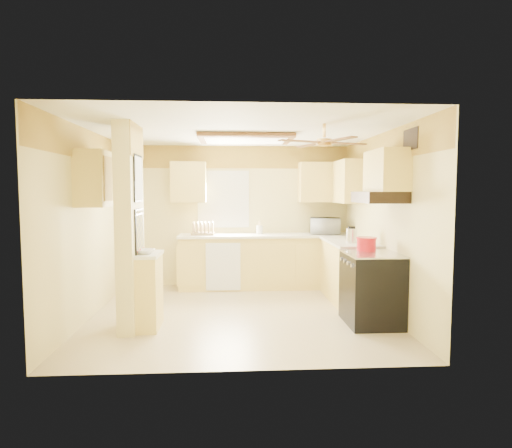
{
  "coord_description": "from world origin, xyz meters",
  "views": [
    {
      "loc": [
        -0.13,
        -5.82,
        1.7
      ],
      "look_at": [
        0.25,
        0.35,
        1.22
      ],
      "focal_mm": 30.0,
      "sensor_mm": 36.0,
      "label": 1
    }
  ],
  "objects": [
    {
      "name": "wall_right",
      "position": [
        2.0,
        0.0,
        1.25
      ],
      "size": [
        0.0,
        3.8,
        3.8
      ],
      "primitive_type": "plane",
      "rotation": [
        1.57,
        0.0,
        -1.57
      ],
      "color": "beige",
      "rests_on": "floor"
    },
    {
      "name": "wall_left",
      "position": [
        -2.0,
        0.0,
        1.25
      ],
      "size": [
        0.0,
        3.8,
        3.8
      ],
      "primitive_type": "plane",
      "rotation": [
        1.57,
        0.0,
        1.57
      ],
      "color": "beige",
      "rests_on": "floor"
    },
    {
      "name": "lower_cabinets_back",
      "position": [
        0.5,
        1.6,
        0.45
      ],
      "size": [
        3.0,
        0.6,
        0.9
      ],
      "primitive_type": "cube",
      "color": "#ECCE65",
      "rests_on": "floor"
    },
    {
      "name": "stove",
      "position": [
        1.67,
        -0.55,
        0.46
      ],
      "size": [
        0.68,
        0.77,
        0.92
      ],
      "color": "black",
      "rests_on": "floor"
    },
    {
      "name": "kettle",
      "position": [
        1.65,
        0.3,
        1.05
      ],
      "size": [
        0.16,
        0.16,
        0.24
      ],
      "color": "silver",
      "rests_on": "countertop_right"
    },
    {
      "name": "upper_cab_back_right",
      "position": [
        1.55,
        1.72,
        1.85
      ],
      "size": [
        0.9,
        0.35,
        0.7
      ],
      "primitive_type": "cube",
      "color": "#ECCE65",
      "rests_on": "wall_back"
    },
    {
      "name": "dutch_oven",
      "position": [
        1.66,
        -0.34,
        1.01
      ],
      "size": [
        0.27,
        0.27,
        0.18
      ],
      "color": "red",
      "rests_on": "stove"
    },
    {
      "name": "poster_menu",
      "position": [
        -1.24,
        -0.55,
        1.85
      ],
      "size": [
        0.02,
        0.42,
        0.57
      ],
      "color": "black",
      "rests_on": "partition_column"
    },
    {
      "name": "microwave",
      "position": [
        1.55,
        1.61,
        1.08
      ],
      "size": [
        0.56,
        0.43,
        0.28
      ],
      "primitive_type": "imported",
      "rotation": [
        0.0,
        0.0,
        2.97
      ],
      "color": "white",
      "rests_on": "countertop_back"
    },
    {
      "name": "wallpaper_border",
      "position": [
        0.0,
        1.88,
        2.3
      ],
      "size": [
        4.0,
        0.02,
        0.4
      ],
      "primitive_type": "cube",
      "color": "yellow",
      "rests_on": "wall_back"
    },
    {
      "name": "upper_cab_left_wall",
      "position": [
        -1.82,
        -0.25,
        1.85
      ],
      "size": [
        0.35,
        0.75,
        0.7
      ],
      "primitive_type": "cube",
      "color": "#ECCE65",
      "rests_on": "wall_left"
    },
    {
      "name": "lower_cabinets_right",
      "position": [
        1.7,
        0.6,
        0.45
      ],
      "size": [
        0.6,
        1.4,
        0.9
      ],
      "primitive_type": "cube",
      "color": "#ECCE65",
      "rests_on": "floor"
    },
    {
      "name": "upper_cab_right",
      "position": [
        1.82,
        1.25,
        1.85
      ],
      "size": [
        0.35,
        1.0,
        0.7
      ],
      "primitive_type": "cube",
      "color": "#ECCE65",
      "rests_on": "wall_right"
    },
    {
      "name": "partition_ledge",
      "position": [
        -1.13,
        -0.55,
        0.45
      ],
      "size": [
        0.25,
        0.55,
        0.9
      ],
      "primitive_type": "cube",
      "color": "#ECCE65",
      "rests_on": "floor"
    },
    {
      "name": "window",
      "position": [
        -0.25,
        1.89,
        1.55
      ],
      "size": [
        0.92,
        0.02,
        1.02
      ],
      "color": "white",
      "rests_on": "wall_back"
    },
    {
      "name": "ceiling_light_panel",
      "position": [
        0.1,
        0.5,
        2.46
      ],
      "size": [
        1.35,
        0.95,
        0.06
      ],
      "color": "brown",
      "rests_on": "ceiling"
    },
    {
      "name": "bowl",
      "position": [
        -1.16,
        -0.63,
        0.97
      ],
      "size": [
        0.27,
        0.27,
        0.06
      ],
      "primitive_type": "imported",
      "rotation": [
        0.0,
        0.0,
        -0.16
      ],
      "color": "white",
      "rests_on": "ledge_top"
    },
    {
      "name": "ceiling_fan",
      "position": [
        1.0,
        -0.7,
        2.29
      ],
      "size": [
        1.15,
        1.15,
        0.26
      ],
      "color": "gold",
      "rests_on": "ceiling"
    },
    {
      "name": "upper_cab_over_stove",
      "position": [
        1.82,
        -0.55,
        1.95
      ],
      "size": [
        0.35,
        0.76,
        0.52
      ],
      "primitive_type": "cube",
      "color": "#ECCE65",
      "rests_on": "wall_right"
    },
    {
      "name": "utensil_crock",
      "position": [
        0.39,
        1.71,
        1.02
      ],
      "size": [
        0.11,
        0.11,
        0.23
      ],
      "color": "white",
      "rests_on": "countertop_back"
    },
    {
      "name": "ceiling",
      "position": [
        0.0,
        0.0,
        2.5
      ],
      "size": [
        4.0,
        4.0,
        0.0
      ],
      "primitive_type": "plane",
      "rotation": [
        3.14,
        0.0,
        0.0
      ],
      "color": "white",
      "rests_on": "wall_back"
    },
    {
      "name": "countertop_right",
      "position": [
        1.69,
        0.6,
        0.92
      ],
      "size": [
        0.64,
        1.44,
        0.04
      ],
      "primitive_type": "cube",
      "color": "white",
      "rests_on": "lower_cabinets_right"
    },
    {
      "name": "wall_front",
      "position": [
        0.0,
        -1.9,
        1.25
      ],
      "size": [
        4.0,
        0.0,
        4.0
      ],
      "primitive_type": "plane",
      "rotation": [
        -1.57,
        0.0,
        0.0
      ],
      "color": "beige",
      "rests_on": "floor"
    },
    {
      "name": "wall_back",
      "position": [
        0.0,
        1.9,
        1.25
      ],
      "size": [
        4.0,
        0.0,
        4.0
      ],
      "primitive_type": "plane",
      "rotation": [
        1.57,
        0.0,
        0.0
      ],
      "color": "beige",
      "rests_on": "floor"
    },
    {
      "name": "vent_grate",
      "position": [
        1.98,
        -0.9,
        2.3
      ],
      "size": [
        0.02,
        0.4,
        0.25
      ],
      "primitive_type": "cube",
      "color": "black",
      "rests_on": "wall_right"
    },
    {
      "name": "poster_nashville",
      "position": [
        -1.24,
        -0.55,
        1.2
      ],
      "size": [
        0.02,
        0.42,
        0.57
      ],
      "color": "black",
      "rests_on": "partition_column"
    },
    {
      "name": "upper_cab_back_left",
      "position": [
        -0.85,
        1.72,
        1.85
      ],
      "size": [
        0.6,
        0.35,
        0.7
      ],
      "primitive_type": "cube",
      "color": "#ECCE65",
      "rests_on": "wall_back"
    },
    {
      "name": "range_hood",
      "position": [
        1.74,
        -0.55,
        1.62
      ],
      "size": [
        0.5,
        0.76,
        0.14
      ],
      "primitive_type": "cube",
      "color": "black",
      "rests_on": "upper_cab_over_stove"
    },
    {
      "name": "partition_column",
      "position": [
        -1.35,
        -0.55,
        1.25
      ],
      "size": [
        0.2,
        0.7,
        2.5
      ],
      "primitive_type": "cube",
      "color": "beige",
      "rests_on": "floor"
    },
    {
      "name": "floor",
      "position": [
        0.0,
        0.0,
        0.0
      ],
      "size": [
        4.0,
        4.0,
        0.0
      ],
      "primitive_type": "plane",
      "color": "#CBB38C",
      "rests_on": "ground"
    },
    {
      "name": "countertop_back",
      "position": [
        0.5,
        1.59,
        0.92
      ],
      "size": [
        3.04,
        0.64,
        0.04
      ],
      "primitive_type": "cube",
      "color": "white",
      "rests_on": "lower_cabinets_back"
    },
    {
      "name": "ledge_top",
      "position": [
        -1.13,
        -0.55,
        0.92
      ],
      "size": [
        0.28,
        0.58,
        0.04
      ],
      "primitive_type": "cube",
      "color": "white",
      "rests_on": "partition_ledge"
    },
    {
      "name": "dish_rack",
      "position": [
        -0.6,
        1.6,
        1.02
      ],
      "size": [
        0.4,
        0.31,
        0.22
      ],
      "color": "tan",
      "rests_on": "countertop_back"
    },
    {
      "name": "dishwasher_panel",
      "position": [
        -0.25,
        1.29,
        0.43
      ],
      "size": [
        0.58,
        0.02,
        0.8
      ],
      "primitive_type": "cube",
      "color": "white",
      "rests_on": "lower_cabinets_back"
    }
  ]
}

